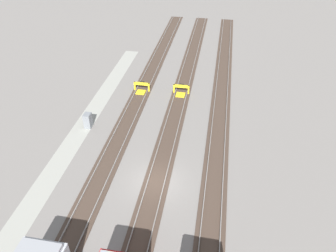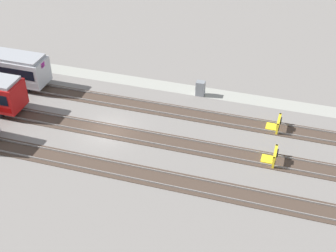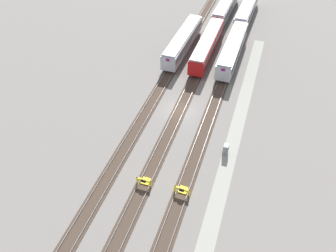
# 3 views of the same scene
# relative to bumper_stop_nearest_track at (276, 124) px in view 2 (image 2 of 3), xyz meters

# --- Properties ---
(ground_plane) EXTENTS (400.00, 400.00, 0.00)m
(ground_plane) POSITION_rel_bumper_stop_nearest_track_xyz_m (14.94, 4.92, -0.51)
(ground_plane) COLOR gray
(service_walkway) EXTENTS (54.00, 2.00, 0.01)m
(service_walkway) POSITION_rel_bumper_stop_nearest_track_xyz_m (14.94, -4.41, -0.51)
(service_walkway) COLOR #9E9E93
(service_walkway) RESTS_ON ground
(rail_track_nearest) EXTENTS (90.00, 2.23, 0.21)m
(rail_track_nearest) POSITION_rel_bumper_stop_nearest_track_xyz_m (14.94, 0.01, -0.47)
(rail_track_nearest) COLOR #47382D
(rail_track_nearest) RESTS_ON ground
(rail_track_near_inner) EXTENTS (90.00, 2.24, 0.21)m
(rail_track_near_inner) POSITION_rel_bumper_stop_nearest_track_xyz_m (14.94, 4.92, -0.47)
(rail_track_near_inner) COLOR #47382D
(rail_track_near_inner) RESTS_ON ground
(rail_track_middle) EXTENTS (90.00, 2.23, 0.21)m
(rail_track_middle) POSITION_rel_bumper_stop_nearest_track_xyz_m (14.94, 9.82, -0.47)
(rail_track_middle) COLOR #47382D
(rail_track_middle) RESTS_ON ground
(bumper_stop_nearest_track) EXTENTS (1.36, 2.01, 1.22)m
(bumper_stop_nearest_track) POSITION_rel_bumper_stop_nearest_track_xyz_m (0.00, 0.00, 0.00)
(bumper_stop_nearest_track) COLOR yellow
(bumper_stop_nearest_track) RESTS_ON ground
(bumper_stop_near_inner_track) EXTENTS (1.35, 2.00, 1.22)m
(bumper_stop_near_inner_track) POSITION_rel_bumper_stop_nearest_track_xyz_m (-0.20, 4.91, 0.00)
(bumper_stop_near_inner_track) COLOR yellow
(bumper_stop_near_inner_track) RESTS_ON ground
(electrical_cabinet) EXTENTS (0.90, 0.73, 1.60)m
(electrical_cabinet) POSITION_rel_bumper_stop_nearest_track_xyz_m (8.18, -3.76, 0.29)
(electrical_cabinet) COLOR gray
(electrical_cabinet) RESTS_ON ground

